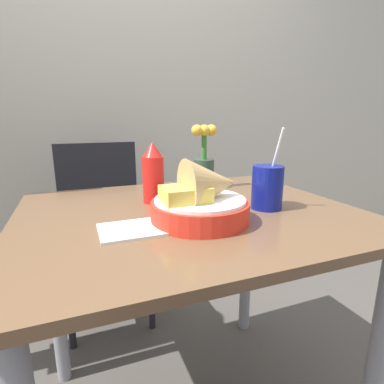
{
  "coord_description": "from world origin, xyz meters",
  "views": [
    {
      "loc": [
        -0.29,
        -0.76,
        0.99
      ],
      "look_at": [
        -0.0,
        -0.03,
        0.8
      ],
      "focal_mm": 28.0,
      "sensor_mm": 36.0,
      "label": 1
    }
  ],
  "objects": [
    {
      "name": "drink_cup",
      "position": [
        0.21,
        -0.06,
        0.8
      ],
      "size": [
        0.09,
        0.09,
        0.23
      ],
      "color": "navy",
      "rests_on": "dining_table"
    },
    {
      "name": "chair_far_window",
      "position": [
        -0.19,
        0.76,
        0.52
      ],
      "size": [
        0.4,
        0.4,
        0.87
      ],
      "color": "black",
      "rests_on": "ground_plane"
    },
    {
      "name": "dining_table",
      "position": [
        0.0,
        0.0,
        0.62
      ],
      "size": [
        0.93,
        0.77,
        0.74
      ],
      "color": "brown",
      "rests_on": "ground_plane"
    },
    {
      "name": "napkin",
      "position": [
        -0.18,
        -0.1,
        0.74
      ],
      "size": [
        0.16,
        0.12,
        0.01
      ],
      "color": "white",
      "rests_on": "dining_table"
    },
    {
      "name": "flower_vase",
      "position": [
        0.15,
        0.24,
        0.83
      ],
      "size": [
        0.1,
        0.08,
        0.23
      ],
      "color": "#2D4738",
      "rests_on": "dining_table"
    },
    {
      "name": "ketchup_bottle",
      "position": [
        -0.07,
        0.12,
        0.83
      ],
      "size": [
        0.07,
        0.07,
        0.19
      ],
      "color": "red",
      "rests_on": "dining_table"
    },
    {
      "name": "wall_window",
      "position": [
        0.0,
        1.27,
        1.3
      ],
      "size": [
        7.0,
        0.06,
        2.6
      ],
      "color": "#B7B2A3",
      "rests_on": "ground_plane"
    },
    {
      "name": "food_basket",
      "position": [
        -0.0,
        -0.1,
        0.8
      ],
      "size": [
        0.25,
        0.25,
        0.16
      ],
      "color": "red",
      "rests_on": "dining_table"
    }
  ]
}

